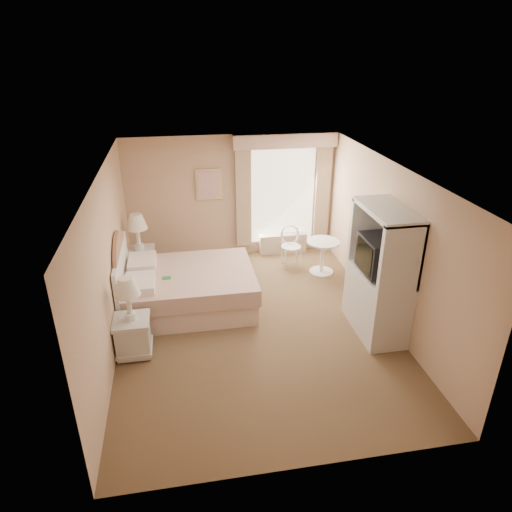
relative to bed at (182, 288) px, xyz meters
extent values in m
cube|color=brown|center=(1.12, -0.76, -0.36)|extent=(4.20, 5.50, 0.01)
cube|color=silver|center=(1.12, -0.76, 2.14)|extent=(4.20, 5.50, 0.01)
cube|color=#CFAA8A|center=(1.12, 1.99, 0.89)|extent=(4.20, 0.01, 2.50)
cube|color=#CFAA8A|center=(1.12, -3.51, 0.89)|extent=(4.20, 0.01, 2.50)
cube|color=#CFAA8A|center=(-0.98, -0.76, 0.89)|extent=(0.01, 5.50, 2.50)
cube|color=#CFAA8A|center=(3.22, -0.76, 0.89)|extent=(0.01, 5.50, 2.50)
cube|color=white|center=(2.17, 1.96, 0.89)|extent=(1.30, 0.02, 2.00)
cube|color=tan|center=(1.34, 1.91, 0.89)|extent=(0.30, 0.08, 2.05)
cube|color=tan|center=(3.00, 1.91, 0.89)|extent=(0.30, 0.08, 2.05)
cube|color=#DDA08F|center=(2.17, 1.87, 2.01)|extent=(2.05, 0.20, 0.28)
cube|color=beige|center=(2.17, 1.87, -0.15)|extent=(1.00, 0.22, 0.42)
cube|color=#D2B881|center=(0.67, 1.96, 1.19)|extent=(0.52, 0.03, 0.62)
cube|color=beige|center=(0.67, 1.94, 1.19)|extent=(0.42, 0.02, 0.52)
cube|color=#DDA08F|center=(0.12, 0.00, -0.18)|extent=(2.11, 1.61, 0.36)
cube|color=#C8A296|center=(0.12, 0.00, 0.14)|extent=(2.18, 1.67, 0.28)
cube|color=white|center=(-0.63, -0.38, 0.34)|extent=(0.45, 0.62, 0.14)
cube|color=white|center=(-0.63, 0.38, 0.34)|extent=(0.45, 0.62, 0.14)
cube|color=#238139|center=(-0.23, -0.15, 0.29)|extent=(0.14, 0.10, 0.01)
cube|color=white|center=(-0.93, 0.00, 0.19)|extent=(0.06, 1.71, 1.11)
cylinder|color=#A66E58|center=(-0.93, 0.00, 0.29)|extent=(0.05, 1.51, 1.51)
cube|color=silver|center=(-0.72, -1.18, -0.09)|extent=(0.46, 0.46, 0.50)
cube|color=silver|center=(-0.72, -1.18, 0.19)|extent=(0.50, 0.50, 0.06)
cube|color=silver|center=(-0.72, -1.18, -0.26)|extent=(0.50, 0.50, 0.05)
cylinder|color=white|center=(-0.72, -1.18, 0.27)|extent=(0.16, 0.16, 0.10)
cylinder|color=white|center=(-0.72, -1.18, 0.47)|extent=(0.07, 0.07, 0.40)
cone|color=white|center=(-0.72, -1.18, 0.74)|extent=(0.36, 0.36, 0.26)
cube|color=silver|center=(-0.72, 1.13, -0.08)|extent=(0.49, 0.49, 0.53)
cube|color=silver|center=(-0.72, 1.13, 0.22)|extent=(0.53, 0.53, 0.06)
cube|color=silver|center=(-0.72, 1.13, -0.26)|extent=(0.53, 0.53, 0.05)
cylinder|color=white|center=(-0.72, 1.13, 0.31)|extent=(0.17, 0.17, 0.11)
cylinder|color=white|center=(-0.72, 1.13, 0.52)|extent=(0.07, 0.07, 0.43)
cone|color=white|center=(-0.72, 1.13, 0.81)|extent=(0.38, 0.38, 0.28)
cylinder|color=white|center=(2.71, 0.82, -0.35)|extent=(0.47, 0.47, 0.03)
cylinder|color=white|center=(2.71, 0.82, -0.03)|extent=(0.07, 0.07, 0.63)
cylinder|color=silver|center=(2.71, 0.82, 0.28)|extent=(0.63, 0.63, 0.04)
cylinder|color=white|center=(2.04, 1.06, -0.16)|extent=(0.03, 0.03, 0.40)
cylinder|color=white|center=(2.34, 1.06, -0.16)|extent=(0.03, 0.03, 0.40)
cylinder|color=white|center=(2.03, 1.36, -0.16)|extent=(0.03, 0.03, 0.40)
cylinder|color=white|center=(2.34, 1.37, -0.16)|extent=(0.03, 0.03, 0.40)
cylinder|color=silver|center=(2.19, 1.21, 0.04)|extent=(0.39, 0.39, 0.04)
torus|color=white|center=(2.19, 1.34, 0.26)|extent=(0.38, 0.10, 0.38)
cylinder|color=white|center=(2.03, 1.36, 0.21)|extent=(0.03, 0.03, 0.35)
cylinder|color=white|center=(2.34, 1.37, 0.21)|extent=(0.03, 0.03, 0.35)
cube|color=silver|center=(2.92, -1.20, 0.13)|extent=(0.60, 1.21, 0.99)
cube|color=silver|center=(2.92, -1.76, 1.12)|extent=(0.60, 0.09, 0.99)
cube|color=silver|center=(2.92, -0.64, 1.12)|extent=(0.60, 0.09, 0.99)
cube|color=silver|center=(2.92, -1.20, 1.61)|extent=(0.60, 1.21, 0.07)
cube|color=silver|center=(3.20, -1.20, 1.12)|extent=(0.04, 1.21, 0.99)
cube|color=black|center=(2.90, -1.20, 0.93)|extent=(0.53, 0.66, 0.53)
cube|color=black|center=(2.64, -1.20, 0.93)|extent=(0.02, 0.55, 0.44)
camera|label=1|loc=(0.07, -6.79, 3.74)|focal=32.00mm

